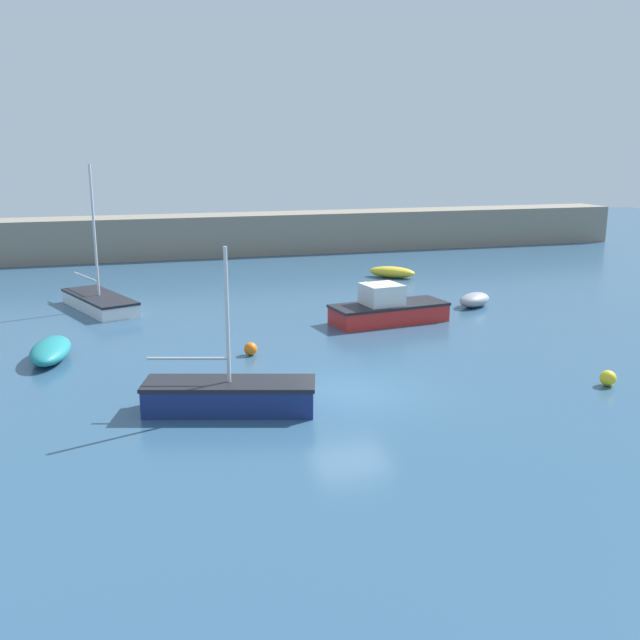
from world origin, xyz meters
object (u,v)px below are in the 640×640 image
(sailboat_tall_mast, at_px, (99,301))
(mooring_buoy_white, at_px, (366,285))
(motorboat_with_cabin, at_px, (387,309))
(sailboat_twin_hulled, at_px, (230,396))
(mooring_buoy_yellow, at_px, (608,378))
(mooring_buoy_orange, at_px, (251,349))
(rowboat_blue_near, at_px, (51,350))
(open_tender_yellow, at_px, (392,272))
(fishing_dinghy_green, at_px, (474,300))

(sailboat_tall_mast, xyz_separation_m, mooring_buoy_white, (14.35, 1.27, -0.20))
(motorboat_with_cabin, xyz_separation_m, mooring_buoy_white, (1.80, 7.75, -0.42))
(motorboat_with_cabin, bearing_deg, sailboat_twin_hulled, -141.18)
(motorboat_with_cabin, bearing_deg, mooring_buoy_yellow, -77.56)
(mooring_buoy_orange, distance_m, mooring_buoy_white, 14.21)
(sailboat_twin_hulled, bearing_deg, rowboat_blue_near, 144.24)
(motorboat_with_cabin, relative_size, mooring_buoy_orange, 10.99)
(open_tender_yellow, xyz_separation_m, fishing_dinghy_green, (0.87, -8.78, 0.01))
(sailboat_tall_mast, distance_m, mooring_buoy_white, 14.41)
(sailboat_twin_hulled, height_order, rowboat_blue_near, sailboat_twin_hulled)
(open_tender_yellow, distance_m, mooring_buoy_yellow, 21.05)
(open_tender_yellow, relative_size, sailboat_tall_mast, 0.42)
(open_tender_yellow, distance_m, rowboat_blue_near, 22.65)
(sailboat_twin_hulled, relative_size, mooring_buoy_white, 13.02)
(sailboat_twin_hulled, height_order, motorboat_with_cabin, sailboat_twin_hulled)
(rowboat_blue_near, xyz_separation_m, mooring_buoy_yellow, (18.01, -8.39, -0.11))
(rowboat_blue_near, distance_m, sailboat_tall_mast, 8.63)
(open_tender_yellow, bearing_deg, rowboat_blue_near, 73.95)
(mooring_buoy_orange, height_order, mooring_buoy_yellow, mooring_buoy_yellow)
(sailboat_tall_mast, bearing_deg, open_tender_yellow, 82.92)
(sailboat_twin_hulled, distance_m, motorboat_with_cabin, 12.60)
(rowboat_blue_near, distance_m, mooring_buoy_yellow, 19.87)
(rowboat_blue_near, bearing_deg, mooring_buoy_yellow, -108.55)
(open_tender_yellow, height_order, sailboat_tall_mast, sailboat_tall_mast)
(fishing_dinghy_green, relative_size, mooring_buoy_orange, 4.85)
(sailboat_tall_mast, bearing_deg, mooring_buoy_orange, 8.56)
(sailboat_twin_hulled, distance_m, open_tender_yellow, 23.81)
(motorboat_with_cabin, bearing_deg, sailboat_tall_mast, 145.16)
(motorboat_with_cabin, distance_m, mooring_buoy_orange, 7.78)
(fishing_dinghy_green, bearing_deg, rowboat_blue_near, -22.67)
(mooring_buoy_yellow, bearing_deg, rowboat_blue_near, 155.02)
(open_tender_yellow, distance_m, mooring_buoy_white, 4.01)
(sailboat_twin_hulled, height_order, fishing_dinghy_green, sailboat_twin_hulled)
(open_tender_yellow, bearing_deg, mooring_buoy_white, 86.68)
(fishing_dinghy_green, bearing_deg, motorboat_with_cabin, -14.58)
(mooring_buoy_white, bearing_deg, sailboat_twin_hulled, -121.91)
(motorboat_with_cabin, xyz_separation_m, mooring_buoy_yellow, (3.76, -10.36, -0.36))
(sailboat_twin_hulled, distance_m, mooring_buoy_orange, 5.94)
(rowboat_blue_near, bearing_deg, motorboat_with_cabin, -75.68)
(fishing_dinghy_green, distance_m, sailboat_tall_mast, 18.55)
(sailboat_tall_mast, relative_size, mooring_buoy_yellow, 13.15)
(motorboat_with_cabin, bearing_deg, fishing_dinghy_green, 11.69)
(sailboat_tall_mast, relative_size, mooring_buoy_orange, 13.86)
(rowboat_blue_near, xyz_separation_m, sailboat_tall_mast, (1.69, 8.46, 0.03))
(mooring_buoy_white, bearing_deg, motorboat_with_cabin, -103.08)
(sailboat_tall_mast, bearing_deg, mooring_buoy_yellow, 23.25)
(fishing_dinghy_green, height_order, mooring_buoy_white, fishing_dinghy_green)
(sailboat_twin_hulled, distance_m, fishing_dinghy_green, 17.91)
(fishing_dinghy_green, height_order, rowboat_blue_near, rowboat_blue_near)
(motorboat_with_cabin, height_order, sailboat_tall_mast, sailboat_tall_mast)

